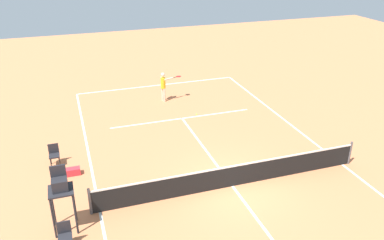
{
  "coord_description": "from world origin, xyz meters",
  "views": [
    {
      "loc": [
        5.77,
        12.2,
        9.13
      ],
      "look_at": [
        0.09,
        -4.86,
        0.8
      ],
      "focal_mm": 37.36,
      "sensor_mm": 36.0,
      "label": 1
    }
  ],
  "objects_px": {
    "player_serving": "(164,84)",
    "tennis_ball": "(196,114)",
    "courtside_chair_near": "(65,235)",
    "courtside_chair_mid": "(54,154)",
    "equipment_bag": "(71,172)",
    "umpire_chair": "(61,189)"
  },
  "relations": [
    {
      "from": "player_serving",
      "to": "tennis_ball",
      "type": "relative_size",
      "value": 26.36
    },
    {
      "from": "courtside_chair_near",
      "to": "courtside_chair_mid",
      "type": "height_order",
      "value": "same"
    },
    {
      "from": "equipment_bag",
      "to": "tennis_ball",
      "type": "bearing_deg",
      "value": -149.19
    },
    {
      "from": "courtside_chair_mid",
      "to": "equipment_bag",
      "type": "bearing_deg",
      "value": 118.9
    },
    {
      "from": "courtside_chair_near",
      "to": "courtside_chair_mid",
      "type": "xyz_separation_m",
      "value": [
        0.23,
        -5.51,
        0.0
      ]
    },
    {
      "from": "tennis_ball",
      "to": "umpire_chair",
      "type": "bearing_deg",
      "value": 46.12
    },
    {
      "from": "umpire_chair",
      "to": "equipment_bag",
      "type": "distance_m",
      "value": 3.75
    },
    {
      "from": "umpire_chair",
      "to": "courtside_chair_near",
      "type": "xyz_separation_m",
      "value": [
        0.05,
        0.98,
        -1.07
      ]
    },
    {
      "from": "tennis_ball",
      "to": "equipment_bag",
      "type": "distance_m",
      "value": 8.14
    },
    {
      "from": "tennis_ball",
      "to": "umpire_chair",
      "type": "xyz_separation_m",
      "value": [
        7.32,
        7.61,
        1.57
      ]
    },
    {
      "from": "tennis_ball",
      "to": "courtside_chair_near",
      "type": "xyz_separation_m",
      "value": [
        7.37,
        8.59,
        0.5
      ]
    },
    {
      "from": "umpire_chair",
      "to": "equipment_bag",
      "type": "height_order",
      "value": "umpire_chair"
    },
    {
      "from": "player_serving",
      "to": "equipment_bag",
      "type": "distance_m",
      "value": 8.97
    },
    {
      "from": "courtside_chair_mid",
      "to": "equipment_bag",
      "type": "distance_m",
      "value": 1.31
    },
    {
      "from": "courtside_chair_near",
      "to": "tennis_ball",
      "type": "bearing_deg",
      "value": -130.62
    },
    {
      "from": "courtside_chair_near",
      "to": "equipment_bag",
      "type": "distance_m",
      "value": 4.45
    },
    {
      "from": "player_serving",
      "to": "equipment_bag",
      "type": "xyz_separation_m",
      "value": [
        5.82,
        6.76,
        -0.92
      ]
    },
    {
      "from": "player_serving",
      "to": "equipment_bag",
      "type": "relative_size",
      "value": 2.36
    },
    {
      "from": "umpire_chair",
      "to": "player_serving",
      "type": "bearing_deg",
      "value": -121.1
    },
    {
      "from": "player_serving",
      "to": "tennis_ball",
      "type": "bearing_deg",
      "value": 5.88
    },
    {
      "from": "player_serving",
      "to": "umpire_chair",
      "type": "height_order",
      "value": "umpire_chair"
    },
    {
      "from": "tennis_ball",
      "to": "courtside_chair_near",
      "type": "bearing_deg",
      "value": 49.38
    }
  ]
}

